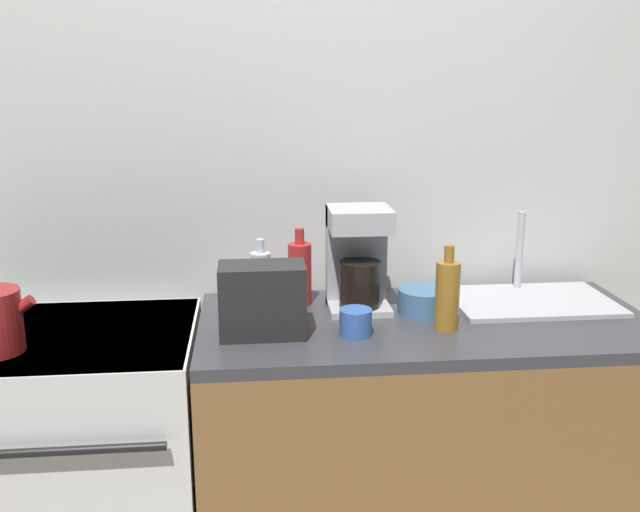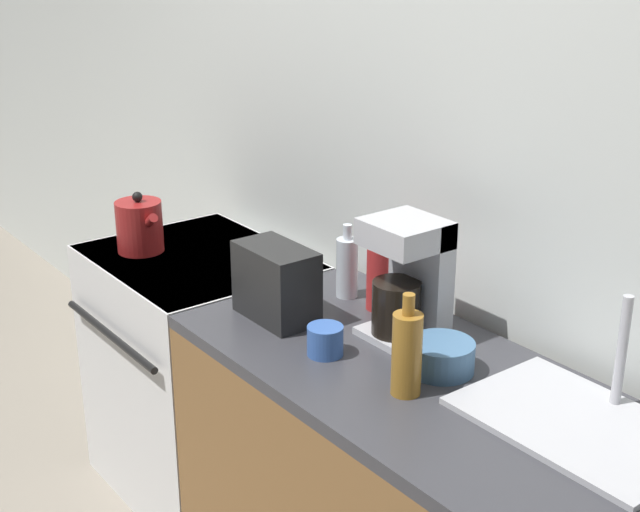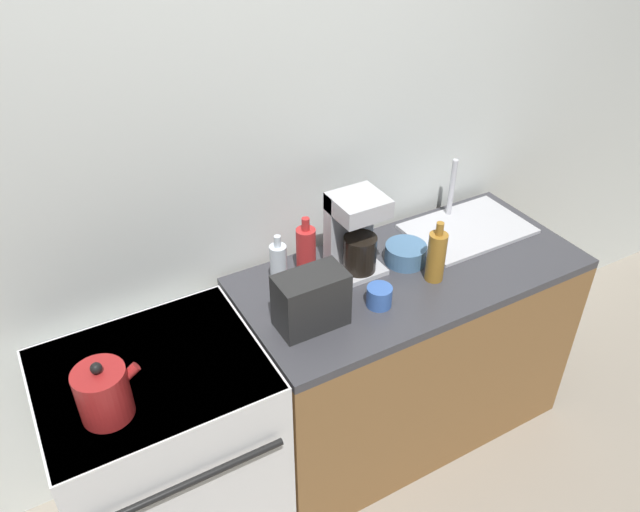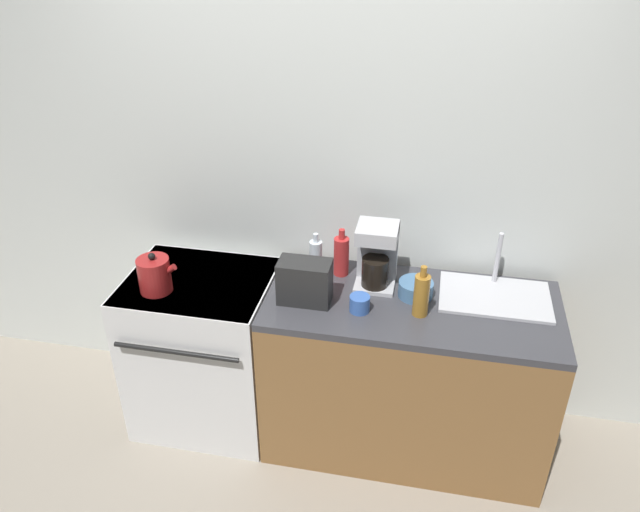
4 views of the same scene
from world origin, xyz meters
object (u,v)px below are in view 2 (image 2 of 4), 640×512
object	(u,v)px
toaster	(276,283)
bottle_clear	(347,267)
coffee_maker	(409,277)
bottle_amber	(407,353)
bottle_red	(380,274)
stove	(202,371)
cup_blue	(325,340)
bowl	(441,356)
kettle	(140,226)

from	to	relation	value
toaster	bottle_clear	size ratio (longest dim) A/B	1.10
coffee_maker	bottle_amber	bearing A→B (deg)	-43.11
bottle_clear	bottle_red	xyz separation A→B (m)	(0.13, 0.02, 0.01)
stove	cup_blue	world-z (taller)	cup_blue
bottle_amber	bowl	world-z (taller)	bottle_amber
toaster	bottle_amber	xyz separation A→B (m)	(0.54, -0.00, 0.00)
coffee_maker	kettle	bearing A→B (deg)	-165.28
stove	bottle_clear	size ratio (longest dim) A/B	3.94
bottle_amber	cup_blue	xyz separation A→B (m)	(-0.27, -0.03, -0.07)
bottle_amber	bottle_red	size ratio (longest dim) A/B	1.01
stove	bowl	distance (m)	1.18
coffee_maker	bottle_amber	xyz separation A→B (m)	(0.23, -0.22, -0.06)
coffee_maker	bottle_clear	xyz separation A→B (m)	(-0.31, 0.04, -0.08)
bottle_amber	toaster	bearing A→B (deg)	179.68
coffee_maker	cup_blue	bearing A→B (deg)	-99.98
coffee_maker	cup_blue	size ratio (longest dim) A/B	3.51
toaster	coffee_maker	xyz separation A→B (m)	(0.31, 0.21, 0.06)
stove	bottle_clear	xyz separation A→B (m)	(0.57, 0.19, 0.52)
bottle_amber	bottle_red	world-z (taller)	bottle_amber
coffee_maker	bowl	bearing A→B (deg)	-19.41
stove	bowl	bearing A→B (deg)	4.24
toaster	bottle_red	bearing A→B (deg)	64.91
bottle_clear	bowl	xyz separation A→B (m)	(0.51, -0.11, -0.06)
stove	kettle	size ratio (longest dim) A/B	4.25
bottle_amber	bowl	bearing A→B (deg)	101.82
toaster	bottle_red	world-z (taller)	bottle_red
bowl	toaster	bearing A→B (deg)	-164.33
kettle	coffee_maker	size ratio (longest dim) A/B	0.63
stove	kettle	bearing A→B (deg)	-142.69
kettle	coffee_maker	distance (m)	1.07
kettle	bowl	world-z (taller)	kettle
bottle_amber	bottle_clear	size ratio (longest dim) A/B	1.13
stove	toaster	world-z (taller)	toaster
stove	bottle_amber	world-z (taller)	bottle_amber
stove	toaster	bearing A→B (deg)	-6.37
stove	coffee_maker	world-z (taller)	coffee_maker
bottle_amber	cup_blue	bearing A→B (deg)	-174.05
bottle_clear	cup_blue	size ratio (longest dim) A/B	2.38
kettle	bottle_red	world-z (taller)	bottle_red
stove	coffee_maker	size ratio (longest dim) A/B	2.68
stove	kettle	world-z (taller)	kettle
stove	bottle_amber	distance (m)	1.23
toaster	bottle_red	xyz separation A→B (m)	(0.13, 0.27, 0.00)
toaster	bowl	world-z (taller)	toaster
stove	coffee_maker	bearing A→B (deg)	9.77
toaster	cup_blue	xyz separation A→B (m)	(0.27, -0.03, -0.07)
bottle_amber	bottle_red	bearing A→B (deg)	146.48
kettle	bottle_amber	size ratio (longest dim) A/B	0.82
cup_blue	kettle	bearing A→B (deg)	-178.49
kettle	bowl	xyz separation A→B (m)	(1.23, 0.20, -0.05)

